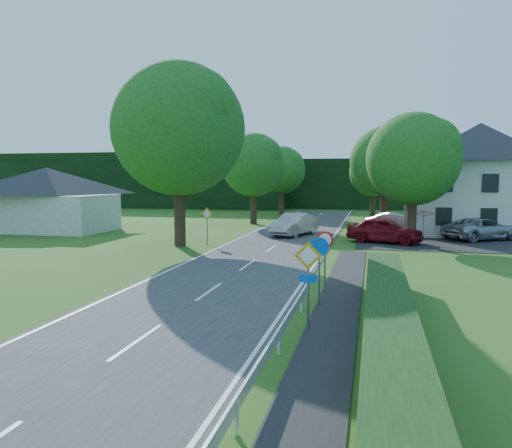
% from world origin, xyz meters
% --- Properties ---
extents(road, '(7.00, 80.00, 0.04)m').
position_xyz_m(road, '(0.00, 20.00, 0.02)').
color(road, '#353538').
rests_on(road, ground).
extents(footpath, '(1.50, 44.00, 0.04)m').
position_xyz_m(footpath, '(4.95, 2.00, 0.02)').
color(footpath, black).
rests_on(footpath, ground).
extents(parking_pad, '(14.00, 16.00, 0.04)m').
position_xyz_m(parking_pad, '(12.00, 33.00, 0.02)').
color(parking_pad, black).
rests_on(parking_pad, ground).
extents(line_edge_left, '(0.12, 80.00, 0.01)m').
position_xyz_m(line_edge_left, '(-3.25, 20.00, 0.04)').
color(line_edge_left, white).
rests_on(line_edge_left, road).
extents(line_edge_right, '(0.12, 80.00, 0.01)m').
position_xyz_m(line_edge_right, '(3.25, 20.00, 0.04)').
color(line_edge_right, white).
rests_on(line_edge_right, road).
extents(line_centre, '(0.12, 80.00, 0.01)m').
position_xyz_m(line_centre, '(0.00, 20.00, 0.04)').
color(line_centre, white).
rests_on(line_centre, road).
extents(tree_main, '(9.40, 9.40, 11.64)m').
position_xyz_m(tree_main, '(-6.00, 24.00, 5.82)').
color(tree_main, '#1A5419').
rests_on(tree_main, ground).
extents(tree_left_far, '(7.00, 7.00, 8.58)m').
position_xyz_m(tree_left_far, '(-5.00, 40.00, 4.29)').
color(tree_left_far, '#1A5419').
rests_on(tree_left_far, ground).
extents(tree_right_far, '(7.40, 7.40, 9.09)m').
position_xyz_m(tree_right_far, '(7.00, 42.00, 4.54)').
color(tree_right_far, '#1A5419').
rests_on(tree_right_far, ground).
extents(tree_left_back, '(6.60, 6.60, 8.07)m').
position_xyz_m(tree_left_back, '(-4.50, 52.00, 4.04)').
color(tree_left_back, '#1A5419').
rests_on(tree_left_back, ground).
extents(tree_right_back, '(6.20, 6.20, 7.56)m').
position_xyz_m(tree_right_back, '(6.00, 50.00, 3.78)').
color(tree_right_back, '#1A5419').
rests_on(tree_right_back, ground).
extents(tree_right_mid, '(7.00, 7.00, 8.58)m').
position_xyz_m(tree_right_mid, '(8.50, 28.00, 4.29)').
color(tree_right_mid, '#1A5419').
rests_on(tree_right_mid, ground).
extents(treeline_left, '(44.00, 6.00, 8.00)m').
position_xyz_m(treeline_left, '(-28.00, 62.00, 4.00)').
color(treeline_left, black).
rests_on(treeline_left, ground).
extents(treeline_right, '(30.00, 5.00, 7.00)m').
position_xyz_m(treeline_right, '(8.00, 66.00, 3.50)').
color(treeline_right, black).
rests_on(treeline_right, ground).
extents(bungalow_left, '(11.00, 6.50, 5.20)m').
position_xyz_m(bungalow_left, '(-20.00, 30.00, 2.71)').
color(bungalow_left, '#B1B1AD').
rests_on(bungalow_left, ground).
extents(house_white, '(10.60, 8.40, 8.60)m').
position_xyz_m(house_white, '(14.00, 36.00, 4.41)').
color(house_white, silver).
rests_on(house_white, ground).
extents(streetlight, '(2.03, 0.18, 8.00)m').
position_xyz_m(streetlight, '(8.06, 30.00, 4.46)').
color(streetlight, slate).
rests_on(streetlight, ground).
extents(sign_priority_right, '(0.78, 0.09, 2.59)m').
position_xyz_m(sign_priority_right, '(4.30, 7.98, 1.80)').
color(sign_priority_right, slate).
rests_on(sign_priority_right, ground).
extents(sign_roundabout, '(0.64, 0.08, 2.37)m').
position_xyz_m(sign_roundabout, '(4.30, 10.98, 1.67)').
color(sign_roundabout, slate).
rests_on(sign_roundabout, ground).
extents(sign_speed_limit, '(0.64, 0.11, 2.37)m').
position_xyz_m(sign_speed_limit, '(4.30, 12.97, 1.77)').
color(sign_speed_limit, slate).
rests_on(sign_speed_limit, ground).
extents(sign_priority_left, '(0.78, 0.09, 2.44)m').
position_xyz_m(sign_priority_left, '(-4.50, 24.98, 1.72)').
color(sign_priority_left, slate).
rests_on(sign_priority_left, ground).
extents(moving_car, '(3.24, 5.41, 1.68)m').
position_xyz_m(moving_car, '(0.30, 31.16, 0.88)').
color(moving_car, '#A2A3A7').
rests_on(moving_car, road).
extents(motorcycle, '(1.15, 1.74, 0.87)m').
position_xyz_m(motorcycle, '(-0.93, 29.82, 0.47)').
color(motorcycle, black).
rests_on(motorcycle, road).
extents(parked_car_red, '(5.34, 3.49, 1.69)m').
position_xyz_m(parked_car_red, '(6.84, 28.36, 0.89)').
color(parked_car_red, maroon).
rests_on(parked_car_red, parking_pad).
extents(parked_car_silver_a, '(4.99, 1.78, 1.64)m').
position_xyz_m(parked_car_silver_a, '(7.93, 33.90, 0.86)').
color(parked_car_silver_a, '#ADACB1').
rests_on(parked_car_silver_a, parking_pad).
extents(parked_car_silver_b, '(6.05, 5.28, 1.55)m').
position_xyz_m(parked_car_silver_b, '(13.52, 31.61, 0.82)').
color(parked_car_silver_b, '#ADAEB5').
rests_on(parked_car_silver_b, parking_pad).
extents(parasol, '(2.94, 2.96, 2.06)m').
position_xyz_m(parasol, '(9.57, 31.38, 1.07)').
color(parasol, red).
rests_on(parasol, parking_pad).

